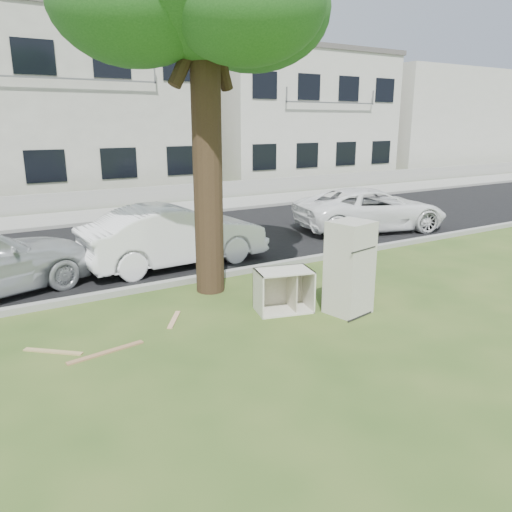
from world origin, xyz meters
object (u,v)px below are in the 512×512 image
car_center (175,235)px  car_right (371,209)px  fridge (349,268)px  cabinet (284,291)px

car_center → car_right: car_center is taller
fridge → car_right: size_ratio=0.35×
cabinet → car_right: size_ratio=0.21×
car_center → fridge: bearing=-164.6°
cabinet → car_right: 7.36m
fridge → cabinet: fridge is taller
car_center → car_right: size_ratio=0.92×
car_center → car_right: (6.52, 0.50, -0.06)m
cabinet → fridge: bearing=-20.4°
fridge → car_right: fridge is taller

